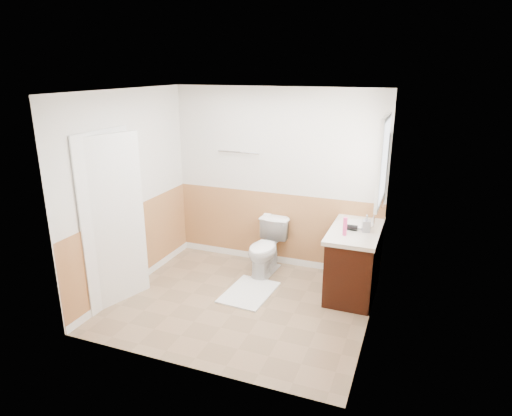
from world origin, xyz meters
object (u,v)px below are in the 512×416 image
at_px(toilet, 266,248).
at_px(vanity_cabinet, 354,262).
at_px(bath_mat, 249,292).
at_px(soap_dispenser, 366,223).
at_px(lotion_bottle, 345,226).

bearing_deg(toilet, vanity_cabinet, -1.29).
height_order(bath_mat, soap_dispenser, soap_dispenser).
bearing_deg(lotion_bottle, soap_dispenser, 43.39).
relative_size(toilet, bath_mat, 0.92).
height_order(lotion_bottle, soap_dispenser, lotion_bottle).
bearing_deg(vanity_cabinet, lotion_bottle, -109.97).
bearing_deg(soap_dispenser, toilet, 172.59).
height_order(toilet, vanity_cabinet, vanity_cabinet).
distance_m(vanity_cabinet, lotion_bottle, 0.63).
distance_m(toilet, vanity_cabinet, 1.22).
distance_m(bath_mat, lotion_bottle, 1.48).
relative_size(bath_mat, lotion_bottle, 3.64).
height_order(toilet, bath_mat, toilet).
bearing_deg(lotion_bottle, vanity_cabinet, 70.03).
height_order(toilet, lotion_bottle, lotion_bottle).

